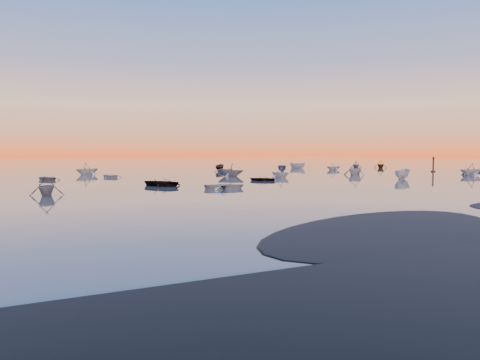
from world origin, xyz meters
TOP-DOWN VIEW (x-y plane):
  - ground at (0.00, 100.00)m, footprint 600.00×600.00m
  - moored_fleet at (0.00, 53.00)m, footprint 124.00×58.00m
  - boat_near_center at (23.87, 30.81)m, footprint 3.20×4.25m
  - boat_near_right at (11.90, 42.36)m, footprint 3.58×2.47m
  - channel_marker at (48.97, 46.67)m, footprint 0.85×0.85m

SIDE VIEW (x-z plane):
  - ground at x=0.00m, z-range 0.00..0.00m
  - moored_fleet at x=0.00m, z-range -0.60..0.60m
  - boat_near_center at x=23.87m, z-range -0.68..0.68m
  - boat_near_right at x=11.90m, z-range -0.57..0.57m
  - channel_marker at x=48.97m, z-range -0.32..2.70m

